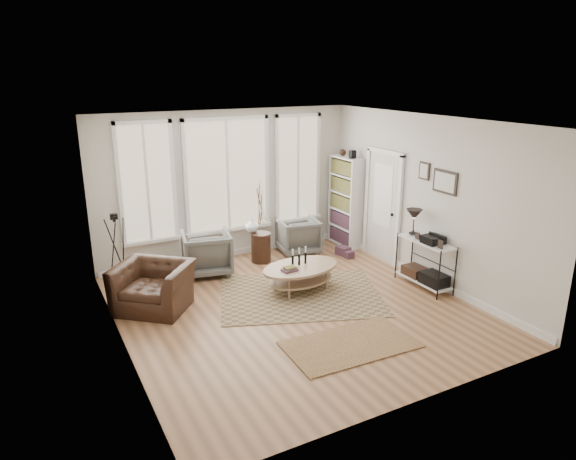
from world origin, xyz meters
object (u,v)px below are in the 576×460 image
low_shelf (425,259)px  accent_chair (153,287)px  armchair_right (298,236)px  coffee_table (300,271)px  armchair_left (207,253)px  bookcase (345,201)px  side_table (261,223)px

low_shelf → accent_chair: 4.54m
accent_chair → armchair_right: bearing=59.7°
low_shelf → coffee_table: 2.15m
coffee_table → armchair_right: bearing=61.9°
armchair_right → armchair_left: bearing=15.3°
bookcase → armchair_right: size_ratio=2.59×
armchair_right → side_table: size_ratio=0.49×
low_shelf → accent_chair: (-4.33, 1.35, -0.15)m
bookcase → armchair_left: bookcase is taller
low_shelf → accent_chair: bearing=162.7°
bookcase → accent_chair: bookcase is taller
armchair_right → side_table: (-0.89, -0.09, 0.41)m
low_shelf → coffee_table: bearing=156.4°
coffee_table → accent_chair: (-2.37, 0.49, 0.02)m
accent_chair → bookcase: bearing=54.8°
low_shelf → coffee_table: size_ratio=0.89×
bookcase → accent_chair: bearing=-165.0°
armchair_left → armchair_right: size_ratio=1.10×
low_shelf → armchair_right: bearing=112.9°
coffee_table → side_table: side_table is taller
side_table → accent_chair: side_table is taller
coffee_table → low_shelf: bearing=-23.6°
armchair_right → accent_chair: size_ratio=0.72×
coffee_table → side_table: bearing=89.9°
coffee_table → accent_chair: 2.42m
bookcase → coffee_table: size_ratio=1.40×
armchair_left → side_table: side_table is taller
coffee_table → armchair_left: bearing=127.5°
armchair_right → side_table: bearing=15.9°
bookcase → low_shelf: (-0.06, -2.52, -0.44)m
coffee_table → side_table: (0.00, 1.58, 0.43)m
accent_chair → low_shelf: bearing=22.5°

